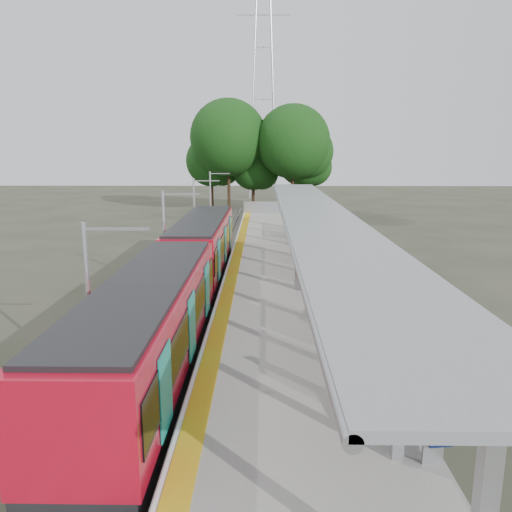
{
  "coord_description": "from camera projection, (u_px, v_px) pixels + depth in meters",
  "views": [
    {
      "loc": [
        -0.9,
        -7.7,
        7.52
      ],
      "look_at": [
        -1.27,
        16.81,
        2.3
      ],
      "focal_mm": 35.0,
      "sensor_mm": 36.0,
      "label": 1
    }
  ],
  "objects": [
    {
      "name": "bench_near",
      "position": [
        419.0,
        420.0,
        11.14
      ],
      "size": [
        0.75,
        1.76,
        1.16
      ],
      "rotation": [
        0.0,
        0.0,
        0.14
      ],
      "color": "#0F1B4E",
      "rests_on": "platform"
    },
    {
      "name": "train",
      "position": [
        184.0,
        273.0,
        22.62
      ],
      "size": [
        2.74,
        27.6,
        3.62
      ],
      "color": "black",
      "rests_on": "ground"
    },
    {
      "name": "platform",
      "position": [
        279.0,
        275.0,
        28.54
      ],
      "size": [
        6.0,
        50.0,
        1.0
      ],
      "primitive_type": "cube",
      "color": "gray",
      "rests_on": "ground"
    },
    {
      "name": "bench_mid",
      "position": [
        358.0,
        314.0,
        18.37
      ],
      "size": [
        0.9,
        1.71,
        1.12
      ],
      "rotation": [
        0.0,
        0.0,
        -0.25
      ],
      "color": "#0F1B4E",
      "rests_on": "platform"
    },
    {
      "name": "end_fence",
      "position": [
        272.0,
        207.0,
        52.71
      ],
      "size": [
        6.0,
        0.1,
        1.2
      ],
      "primitive_type": "cube",
      "color": "#9EA0A5",
      "rests_on": "platform"
    },
    {
      "name": "trackbed",
      "position": [
        201.0,
        281.0,
        28.69
      ],
      "size": [
        3.0,
        70.0,
        0.24
      ],
      "primitive_type": "cube",
      "color": "#59544C",
      "rests_on": "ground"
    },
    {
      "name": "tree_cluster",
      "position": [
        257.0,
        147.0,
        59.15
      ],
      "size": [
        17.67,
        10.86,
        13.48
      ],
      "color": "#382316",
      "rests_on": "ground"
    },
    {
      "name": "info_pillar_far",
      "position": [
        303.0,
        231.0,
        36.62
      ],
      "size": [
        0.37,
        0.37,
        1.65
      ],
      "rotation": [
        0.0,
        0.0,
        -0.04
      ],
      "color": "beige",
      "rests_on": "platform"
    },
    {
      "name": "litter_bin",
      "position": [
        300.0,
        278.0,
        23.86
      ],
      "size": [
        0.62,
        0.62,
        1.01
      ],
      "primitive_type": "cylinder",
      "rotation": [
        0.0,
        0.0,
        -0.31
      ],
      "color": "#9EA0A5",
      "rests_on": "platform"
    },
    {
      "name": "catenary_masts",
      "position": [
        166.0,
        236.0,
        27.15
      ],
      "size": [
        2.08,
        48.16,
        5.4
      ],
      "color": "#9EA0A5",
      "rests_on": "ground"
    },
    {
      "name": "info_pillar_near",
      "position": [
        342.0,
        375.0,
        13.14
      ],
      "size": [
        0.37,
        0.37,
        1.64
      ],
      "rotation": [
        0.0,
        0.0,
        0.23
      ],
      "color": "beige",
      "rests_on": "platform"
    },
    {
      "name": "bench_far",
      "position": [
        316.0,
        241.0,
        33.12
      ],
      "size": [
        1.14,
        1.68,
        1.11
      ],
      "rotation": [
        0.0,
        0.0,
        0.43
      ],
      "color": "#0F1B4E",
      "rests_on": "platform"
    },
    {
      "name": "pylon",
      "position": [
        263.0,
        74.0,
        76.53
      ],
      "size": [
        8.0,
        4.0,
        38.0
      ],
      "primitive_type": null,
      "color": "#9EA0A5",
      "rests_on": "ground"
    },
    {
      "name": "tactile_strip",
      "position": [
        234.0,
        266.0,
        28.47
      ],
      "size": [
        0.6,
        50.0,
        0.02
      ],
      "primitive_type": "cube",
      "color": "gold",
      "rests_on": "platform"
    },
    {
      "name": "canopy",
      "position": [
        315.0,
        220.0,
        24.02
      ],
      "size": [
        3.27,
        38.0,
        3.66
      ],
      "color": "#9EA0A5",
      "rests_on": "platform"
    }
  ]
}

